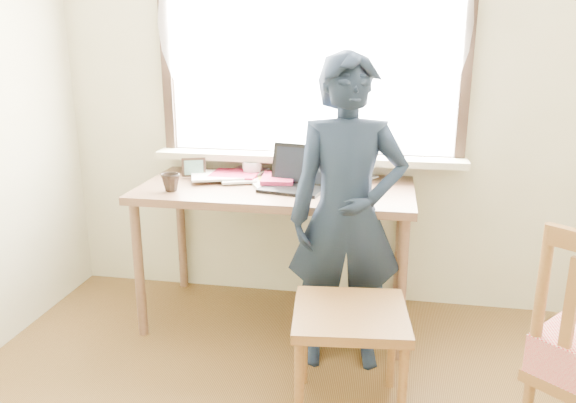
% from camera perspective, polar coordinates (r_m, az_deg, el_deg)
% --- Properties ---
extents(room_shell, '(3.52, 4.02, 2.61)m').
position_cam_1_polar(room_shell, '(1.59, -0.27, 16.89)').
color(room_shell, beige).
rests_on(room_shell, ground).
extents(desk, '(1.53, 0.76, 0.82)m').
position_cam_1_polar(desk, '(3.18, -1.18, 0.12)').
color(desk, brown).
rests_on(desk, ground).
extents(laptop, '(0.39, 0.34, 0.23)m').
position_cam_1_polar(laptop, '(3.09, 0.83, 2.34)').
color(laptop, black).
rests_on(laptop, desk).
extents(mug_white, '(0.14, 0.14, 0.09)m').
position_cam_1_polar(mug_white, '(3.38, -3.66, 3.34)').
color(mug_white, white).
rests_on(mug_white, desk).
extents(mug_dark, '(0.14, 0.14, 0.09)m').
position_cam_1_polar(mug_dark, '(3.11, -11.83, 1.91)').
color(mug_dark, black).
rests_on(mug_dark, desk).
extents(mouse, '(0.09, 0.07, 0.04)m').
position_cam_1_polar(mouse, '(3.00, 7.27, 1.04)').
color(mouse, black).
rests_on(mouse, desk).
extents(desk_clutter, '(0.92, 0.49, 0.04)m').
position_cam_1_polar(desk_clutter, '(3.38, -5.50, 2.87)').
color(desk_clutter, white).
rests_on(desk_clutter, desk).
extents(book_a, '(0.27, 0.33, 0.03)m').
position_cam_1_polar(book_a, '(3.44, -6.08, 2.96)').
color(book_a, white).
rests_on(book_a, desk).
extents(book_b, '(0.26, 0.28, 0.02)m').
position_cam_1_polar(book_b, '(3.37, 5.85, 2.59)').
color(book_b, white).
rests_on(book_b, desk).
extents(picture_frame, '(0.14, 0.06, 0.11)m').
position_cam_1_polar(picture_frame, '(3.38, -9.54, 3.30)').
color(picture_frame, black).
rests_on(picture_frame, desk).
extents(work_chair, '(0.53, 0.51, 0.50)m').
position_cam_1_polar(work_chair, '(2.50, 6.32, -12.51)').
color(work_chair, brown).
rests_on(work_chair, ground).
extents(person, '(0.62, 0.45, 1.57)m').
position_cam_1_polar(person, '(2.75, 6.00, -1.50)').
color(person, black).
rests_on(person, ground).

